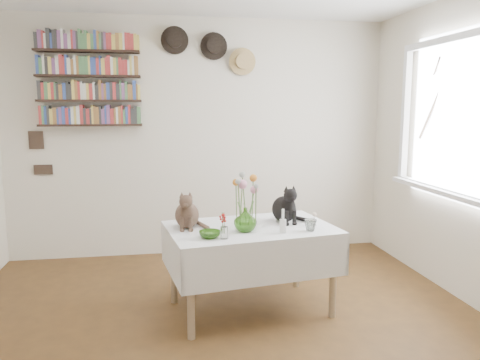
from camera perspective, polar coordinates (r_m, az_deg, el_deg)
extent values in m
cube|color=brown|center=(3.20, -0.91, -21.04)|extent=(4.04, 4.54, 0.04)
cube|color=beige|center=(5.04, -4.90, 5.12)|extent=(4.04, 0.04, 2.54)
cube|color=white|center=(4.27, 24.52, 7.06)|extent=(0.01, 1.40, 1.20)
cube|color=white|center=(4.31, 25.07, 15.44)|extent=(0.06, 1.52, 0.06)
cube|color=white|center=(4.33, 23.99, -1.29)|extent=(0.06, 1.52, 0.06)
cube|color=white|center=(4.90, 19.71, 7.46)|extent=(0.06, 0.06, 1.20)
cube|color=white|center=(4.31, 23.65, -1.30)|extent=(0.12, 1.50, 0.04)
cube|color=white|center=(3.61, 1.31, -6.13)|extent=(1.36, 0.98, 0.05)
cylinder|color=tan|center=(3.28, -6.02, -13.91)|extent=(0.05, 0.05, 0.62)
cylinder|color=tan|center=(3.65, 11.29, -11.64)|extent=(0.05, 0.05, 0.62)
cylinder|color=tan|center=(3.87, -8.09, -10.34)|extent=(0.05, 0.05, 0.62)
cylinder|color=tan|center=(4.19, 6.91, -8.83)|extent=(0.05, 0.05, 0.62)
imported|color=#77BF47|center=(3.45, 0.65, -4.85)|extent=(0.19, 0.19, 0.18)
imported|color=#77BF47|center=(3.31, -3.69, -6.64)|extent=(0.19, 0.19, 0.05)
imported|color=white|center=(3.51, 8.57, -5.48)|extent=(0.13, 0.13, 0.09)
cylinder|color=white|center=(3.44, 5.24, -5.61)|extent=(0.05, 0.05, 0.10)
cylinder|color=white|center=(3.42, 5.27, -4.18)|extent=(0.02, 0.02, 0.08)
cylinder|color=white|center=(3.28, -1.94, -6.44)|extent=(0.05, 0.05, 0.08)
cone|color=white|center=(3.68, 9.04, -4.91)|extent=(0.05, 0.05, 0.08)
sphere|color=beige|center=(3.67, 9.06, -4.17)|extent=(0.03, 0.03, 0.03)
cylinder|color=#4C7233|center=(3.43, 0.13, -3.02)|extent=(0.01, 0.01, 0.30)
sphere|color=pink|center=(3.40, 0.13, -0.55)|extent=(0.07, 0.07, 0.07)
cylinder|color=#4C7233|center=(3.42, 1.38, -3.41)|extent=(0.01, 0.01, 0.26)
sphere|color=pink|center=(3.39, 1.38, -1.26)|extent=(0.06, 0.06, 0.06)
cylinder|color=#4C7233|center=(3.46, 1.55, -2.58)|extent=(0.01, 0.01, 0.34)
sphere|color=orange|center=(3.43, 1.56, 0.21)|extent=(0.06, 0.06, 0.06)
cylinder|color=#4C7233|center=(3.45, -0.44, -2.85)|extent=(0.01, 0.01, 0.31)
sphere|color=orange|center=(3.43, -0.45, -0.31)|extent=(0.05, 0.05, 0.05)
cylinder|color=#4C7233|center=(3.47, 0.51, -2.30)|extent=(0.01, 0.01, 0.37)
sphere|color=#999E93|center=(3.44, 0.51, 0.73)|extent=(0.04, 0.04, 0.04)
cylinder|color=#4C7233|center=(3.39, -0.09, -2.92)|extent=(0.01, 0.01, 0.33)
sphere|color=#999E93|center=(3.36, -0.09, -0.16)|extent=(0.04, 0.04, 0.04)
cylinder|color=#4C7233|center=(3.40, 1.94, -3.21)|extent=(0.01, 0.01, 0.29)
sphere|color=#999E93|center=(3.37, 1.95, -0.80)|extent=(0.04, 0.04, 0.04)
cube|color=black|center=(4.95, -17.68, 6.41)|extent=(1.00, 0.16, 0.02)
cube|color=black|center=(4.95, -17.81, 9.18)|extent=(1.00, 0.16, 0.02)
cube|color=black|center=(4.96, -17.94, 11.95)|extent=(1.00, 0.16, 0.02)
cube|color=black|center=(4.98, -18.08, 14.71)|extent=(1.00, 0.16, 0.02)
cylinder|color=black|center=(5.00, -7.97, 16.52)|extent=(0.28, 0.02, 0.28)
cylinder|color=black|center=(4.96, -7.96, 16.58)|extent=(0.16, 0.08, 0.16)
cylinder|color=black|center=(5.02, -3.22, 15.98)|extent=(0.28, 0.02, 0.28)
cylinder|color=black|center=(4.99, -3.16, 16.04)|extent=(0.16, 0.08, 0.16)
cylinder|color=tan|center=(5.05, 0.29, 14.24)|extent=(0.28, 0.02, 0.28)
cylinder|color=tan|center=(5.01, 0.37, 14.28)|extent=(0.16, 0.08, 0.16)
cube|color=#38281E|center=(5.13, -23.60, 4.48)|extent=(0.14, 0.02, 0.18)
cube|color=#38281E|center=(5.15, -22.85, 1.18)|extent=(0.18, 0.02, 0.10)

